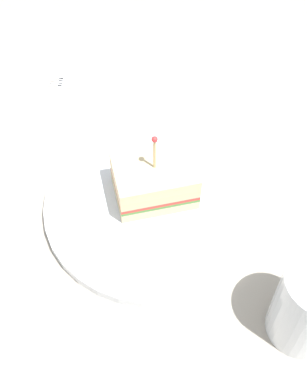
{
  "coord_description": "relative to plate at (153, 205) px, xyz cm",
  "views": [
    {
      "loc": [
        -3.35,
        37.52,
        54.81
      ],
      "look_at": [
        0.0,
        0.0,
        3.28
      ],
      "focal_mm": 51.03,
      "sensor_mm": 36.0,
      "label": 1
    }
  ],
  "objects": [
    {
      "name": "napkin",
      "position": [
        8.72,
        -22.69,
        -0.57
      ],
      "size": [
        10.34,
        9.37,
        0.15
      ],
      "primitive_type": "cube",
      "rotation": [
        0.0,
        0.0,
        6.32
      ],
      "color": "beige",
      "rests_on": "ground_plane"
    },
    {
      "name": "sandwich_half_center",
      "position": [
        0.4,
        -1.3,
        3.19
      ],
      "size": [
        11.05,
        9.47,
        10.14
      ],
      "color": "beige",
      "rests_on": "plate"
    },
    {
      "name": "fork",
      "position": [
        12.52,
        -20.91,
        -0.47
      ],
      "size": [
        12.21,
        2.25,
        0.35
      ],
      "color": "silver",
      "rests_on": "ground_plane"
    },
    {
      "name": "ground_plane",
      "position": [
        0.0,
        0.0,
        -1.64
      ],
      "size": [
        90.35,
        90.35,
        2.0
      ],
      "primitive_type": "cube",
      "color": "#9E9384"
    },
    {
      "name": "plate",
      "position": [
        0.0,
        0.0,
        0.0
      ],
      "size": [
        26.36,
        26.36,
        1.28
      ],
      "primitive_type": "cylinder",
      "color": "white",
      "rests_on": "ground_plane"
    },
    {
      "name": "knife",
      "position": [
        12.31,
        -24.5,
        -0.47
      ],
      "size": [
        12.96,
        1.68,
        0.35
      ],
      "color": "silver",
      "rests_on": "ground_plane"
    }
  ]
}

